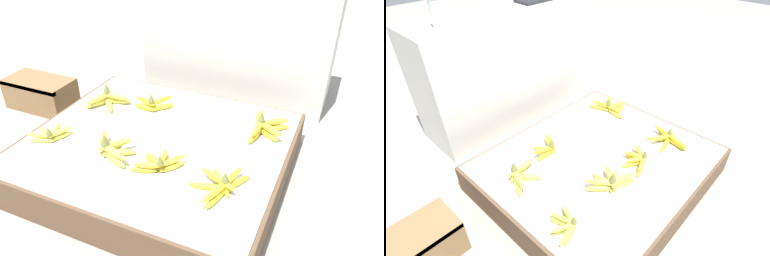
{
  "view_description": "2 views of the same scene",
  "coord_description": "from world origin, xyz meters",
  "views": [
    {
      "loc": [
        0.7,
        -1.2,
        1.1
      ],
      "look_at": [
        0.13,
        0.08,
        0.21
      ],
      "focal_mm": 35.0,
      "sensor_mm": 36.0,
      "label": 1
    },
    {
      "loc": [
        -0.97,
        -0.74,
        1.24
      ],
      "look_at": [
        -0.06,
        0.09,
        0.35
      ],
      "focal_mm": 28.0,
      "sensor_mm": 36.0,
      "label": 2
    }
  ],
  "objects": [
    {
      "name": "banana_bunch_middle_right",
      "position": [
        0.42,
        0.25,
        0.2
      ],
      "size": [
        0.19,
        0.27,
        0.11
      ],
      "color": "gold",
      "rests_on": "display_platform"
    },
    {
      "name": "display_platform",
      "position": [
        0.0,
        0.0,
        0.08
      ],
      "size": [
        1.14,
        1.0,
        0.17
      ],
      "color": "brown",
      "rests_on": "ground_plane"
    },
    {
      "name": "ground_plane",
      "position": [
        0.0,
        0.0,
        0.0
      ],
      "size": [
        10.0,
        10.0,
        0.0
      ],
      "primitive_type": "plane",
      "color": "gray"
    },
    {
      "name": "banana_bunch_middle_midleft",
      "position": [
        -0.15,
        0.24,
        0.2
      ],
      "size": [
        0.2,
        0.14,
        0.1
      ],
      "color": "gold",
      "rests_on": "display_platform"
    },
    {
      "name": "banana_bunch_front_left",
      "position": [
        -0.43,
        -0.19,
        0.19
      ],
      "size": [
        0.16,
        0.16,
        0.08
      ],
      "color": "gold",
      "rests_on": "display_platform"
    },
    {
      "name": "banana_bunch_front_midright",
      "position": [
        0.1,
        -0.18,
        0.19
      ],
      "size": [
        0.19,
        0.16,
        0.09
      ],
      "color": "gold",
      "rests_on": "display_platform"
    },
    {
      "name": "back_vendor_table",
      "position": [
        0.07,
        0.91,
        0.37
      ],
      "size": [
        1.11,
        0.4,
        0.75
      ],
      "color": "beige",
      "rests_on": "ground_plane"
    },
    {
      "name": "wooden_crate",
      "position": [
        -0.92,
        0.25,
        0.09
      ],
      "size": [
        0.4,
        0.21,
        0.18
      ],
      "color": "olive",
      "rests_on": "ground_plane"
    },
    {
      "name": "banana_bunch_front_right",
      "position": [
        0.38,
        -0.2,
        0.19
      ],
      "size": [
        0.21,
        0.25,
        0.09
      ],
      "color": "yellow",
      "rests_on": "display_platform"
    },
    {
      "name": "banana_bunch_front_midleft",
      "position": [
        -0.12,
        -0.18,
        0.2
      ],
      "size": [
        0.23,
        0.2,
        0.11
      ],
      "color": "gold",
      "rests_on": "display_platform"
    },
    {
      "name": "banana_bunch_middle_left",
      "position": [
        -0.38,
        0.18,
        0.2
      ],
      "size": [
        0.2,
        0.17,
        0.11
      ],
      "color": "#DBCC4C",
      "rests_on": "display_platform"
    }
  ]
}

